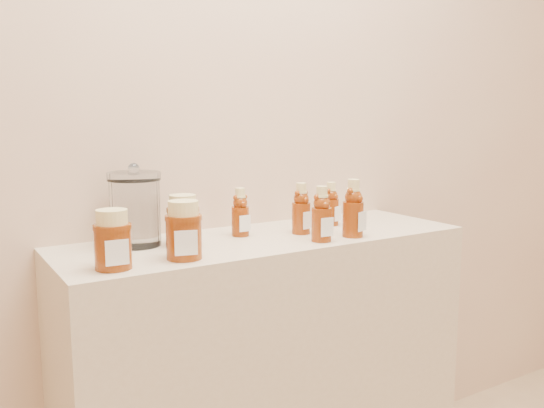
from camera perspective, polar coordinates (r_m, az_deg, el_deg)
wall_back at (r=1.81m, az=-3.90°, el=12.00°), size 3.50×0.02×2.70m
display_table at (r=1.81m, az=-0.49°, el=-17.31°), size 1.20×0.40×0.90m
bear_bottle_back_left at (r=1.67m, az=-3.17°, el=-0.49°), size 0.06×0.06×0.16m
bear_bottle_back_mid at (r=1.70m, az=2.91°, el=-0.11°), size 0.07×0.07×0.17m
bear_bottle_back_right at (r=1.84m, az=5.86°, el=0.30°), size 0.07×0.07×0.16m
bear_bottle_front_left at (r=1.60m, az=4.94°, el=-0.62°), size 0.06×0.06×0.17m
bear_bottle_front_right at (r=1.67m, az=8.05°, el=-0.04°), size 0.08×0.08×0.19m
honey_jar_left at (r=1.36m, az=-15.50°, el=-3.39°), size 0.09×0.09×0.14m
honey_jar_back at (r=1.56m, az=-8.80°, el=-1.63°), size 0.10×0.10×0.14m
honey_jar_front at (r=1.42m, az=-8.74°, el=-2.55°), size 0.11×0.11×0.14m
glass_canister at (r=1.58m, az=-13.42°, el=-0.18°), size 0.18×0.18×0.22m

